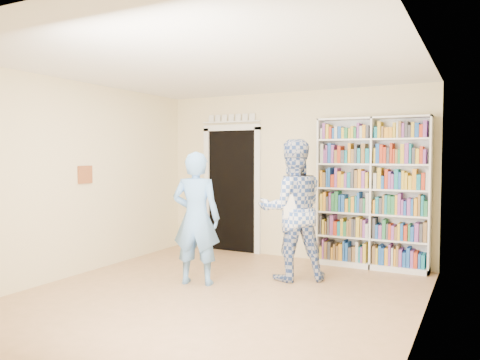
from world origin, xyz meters
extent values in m
plane|color=#A57B4F|center=(0.00, 0.00, 0.00)|extent=(5.00, 5.00, 0.00)
plane|color=white|center=(0.00, 0.00, 2.70)|extent=(5.00, 5.00, 0.00)
plane|color=beige|center=(0.00, 2.50, 1.35)|extent=(4.50, 0.00, 4.50)
plane|color=beige|center=(-2.25, 0.00, 1.35)|extent=(0.00, 5.00, 5.00)
plane|color=beige|center=(2.25, 0.00, 1.35)|extent=(0.00, 5.00, 5.00)
cube|color=white|center=(1.33, 2.34, 1.11)|extent=(1.62, 0.30, 2.23)
cube|color=white|center=(1.33, 2.34, 1.11)|extent=(0.03, 0.30, 2.23)
cube|color=black|center=(-1.10, 2.48, 1.05)|extent=(0.90, 0.03, 2.10)
cube|color=white|center=(-1.60, 2.47, 1.05)|extent=(0.10, 0.06, 2.20)
cube|color=white|center=(-0.60, 2.47, 1.05)|extent=(0.10, 0.06, 2.20)
cube|color=white|center=(-1.10, 2.47, 2.15)|extent=(1.10, 0.06, 0.10)
cube|color=white|center=(-1.10, 2.46, 2.25)|extent=(1.10, 0.08, 0.02)
cube|color=brown|center=(-2.23, 0.20, 1.40)|extent=(0.03, 0.25, 0.25)
imported|color=#649BDE|center=(-0.51, 0.42, 0.86)|extent=(0.72, 0.57, 1.72)
imported|color=#32519B|center=(0.51, 1.20, 0.94)|extent=(1.16, 1.10, 1.88)
cube|color=white|center=(0.60, 0.95, 1.02)|extent=(0.19, 0.12, 0.30)
camera|label=1|loc=(2.76, -4.65, 1.67)|focal=35.00mm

